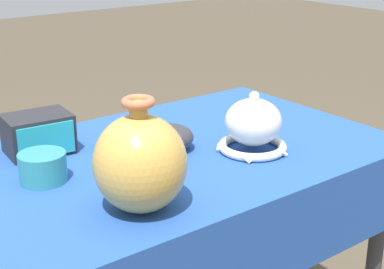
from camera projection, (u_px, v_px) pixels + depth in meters
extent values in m
cylinder|color=#38383D|center=(374.00, 264.00, 1.69)|extent=(0.04, 0.04, 0.68)
cylinder|color=#38383D|center=(238.00, 194.00, 2.12)|extent=(0.04, 0.04, 0.68)
cube|color=#38383D|center=(171.00, 159.00, 1.49)|extent=(1.11, 0.68, 0.03)
cube|color=#234C9E|center=(170.00, 153.00, 1.49)|extent=(1.13, 0.70, 0.01)
cube|color=#234C9E|center=(267.00, 246.00, 1.26)|extent=(1.13, 0.01, 0.21)
ellipsoid|color=gold|center=(140.00, 163.00, 1.16)|extent=(0.19, 0.19, 0.20)
cylinder|color=gold|center=(138.00, 110.00, 1.12)|extent=(0.04, 0.04, 0.03)
torus|color=#BC6642|center=(138.00, 102.00, 1.11)|extent=(0.07, 0.07, 0.02)
torus|color=white|center=(252.00, 146.00, 1.49)|extent=(0.17, 0.17, 0.02)
ellipsoid|color=white|center=(253.00, 122.00, 1.47)|extent=(0.14, 0.14, 0.12)
sphere|color=white|center=(254.00, 96.00, 1.44)|extent=(0.03, 0.03, 0.03)
cone|color=white|center=(277.00, 139.00, 1.54)|extent=(0.01, 0.03, 0.02)
cone|color=white|center=(238.00, 135.00, 1.57)|extent=(0.03, 0.02, 0.02)
cone|color=white|center=(218.00, 147.00, 1.49)|extent=(0.03, 0.03, 0.02)
cone|color=white|center=(245.00, 159.00, 1.41)|extent=(0.03, 0.03, 0.02)
cone|color=white|center=(284.00, 154.00, 1.44)|extent=(0.03, 0.02, 0.02)
cube|color=#232328|center=(38.00, 134.00, 1.47)|extent=(0.17, 0.13, 0.10)
cube|color=teal|center=(47.00, 141.00, 1.42)|extent=(0.14, 0.02, 0.08)
cylinder|color=teal|center=(43.00, 167.00, 1.31)|extent=(0.11, 0.11, 0.07)
ellipsoid|color=#2D2D33|center=(170.00, 137.00, 1.49)|extent=(0.12, 0.12, 0.07)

